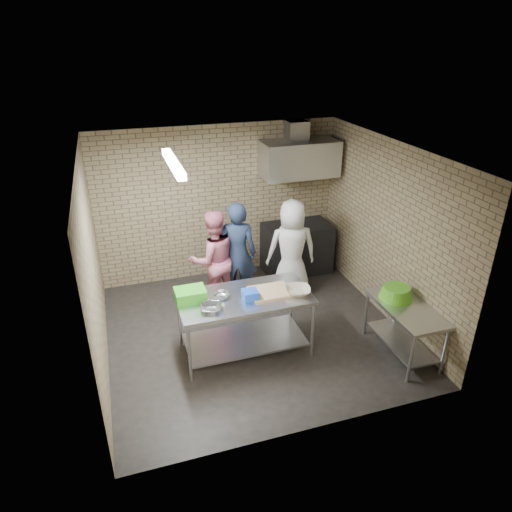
% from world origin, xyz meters
% --- Properties ---
extents(floor, '(4.20, 4.20, 0.00)m').
position_xyz_m(floor, '(0.00, 0.00, 0.00)').
color(floor, black).
rests_on(floor, ground).
extents(ceiling, '(4.20, 4.20, 0.00)m').
position_xyz_m(ceiling, '(0.00, 0.00, 2.70)').
color(ceiling, black).
rests_on(ceiling, ground).
extents(back_wall, '(4.20, 0.06, 2.70)m').
position_xyz_m(back_wall, '(0.00, 2.00, 1.35)').
color(back_wall, '#9B8960').
rests_on(back_wall, ground).
extents(front_wall, '(4.20, 0.06, 2.70)m').
position_xyz_m(front_wall, '(0.00, -2.00, 1.35)').
color(front_wall, '#9B8960').
rests_on(front_wall, ground).
extents(left_wall, '(0.06, 4.00, 2.70)m').
position_xyz_m(left_wall, '(-2.10, 0.00, 1.35)').
color(left_wall, '#9B8960').
rests_on(left_wall, ground).
extents(right_wall, '(0.06, 4.00, 2.70)m').
position_xyz_m(right_wall, '(2.10, 0.00, 1.35)').
color(right_wall, '#9B8960').
rests_on(right_wall, ground).
extents(prep_table, '(1.78, 0.89, 0.89)m').
position_xyz_m(prep_table, '(-0.25, -0.40, 0.44)').
color(prep_table, silver).
rests_on(prep_table, floor).
extents(side_counter, '(0.60, 1.20, 0.75)m').
position_xyz_m(side_counter, '(1.80, -1.10, 0.38)').
color(side_counter, silver).
rests_on(side_counter, floor).
extents(stove, '(1.20, 0.70, 0.90)m').
position_xyz_m(stove, '(1.35, 1.65, 0.45)').
color(stove, black).
rests_on(stove, floor).
extents(range_hood, '(1.30, 0.60, 0.60)m').
position_xyz_m(range_hood, '(1.35, 1.70, 2.10)').
color(range_hood, silver).
rests_on(range_hood, back_wall).
extents(hood_duct, '(0.35, 0.30, 0.30)m').
position_xyz_m(hood_duct, '(1.35, 1.85, 2.55)').
color(hood_duct, '#A5A8AD').
rests_on(hood_duct, back_wall).
extents(wall_shelf, '(0.80, 0.20, 0.04)m').
position_xyz_m(wall_shelf, '(1.65, 1.89, 1.92)').
color(wall_shelf, '#3F2B19').
rests_on(wall_shelf, back_wall).
extents(fluorescent_fixture, '(0.10, 1.25, 0.08)m').
position_xyz_m(fluorescent_fixture, '(-1.00, 0.00, 2.64)').
color(fluorescent_fixture, white).
rests_on(fluorescent_fixture, ceiling).
extents(green_crate, '(0.39, 0.30, 0.16)m').
position_xyz_m(green_crate, '(-0.95, -0.28, 0.97)').
color(green_crate, green).
rests_on(green_crate, prep_table).
extents(blue_tub, '(0.20, 0.20, 0.13)m').
position_xyz_m(blue_tub, '(-0.20, -0.50, 0.95)').
color(blue_tub, blue).
rests_on(blue_tub, prep_table).
extents(cutting_board, '(0.54, 0.41, 0.03)m').
position_xyz_m(cutting_board, '(0.10, -0.42, 0.90)').
color(cutting_board, tan).
rests_on(cutting_board, prep_table).
extents(mixing_bowl_a, '(0.34, 0.34, 0.07)m').
position_xyz_m(mixing_bowl_a, '(-0.75, -0.60, 0.92)').
color(mixing_bowl_a, '#AEB0B5').
rests_on(mixing_bowl_a, prep_table).
extents(mixing_bowl_b, '(0.26, 0.26, 0.07)m').
position_xyz_m(mixing_bowl_b, '(-0.55, -0.35, 0.92)').
color(mixing_bowl_b, silver).
rests_on(mixing_bowl_b, prep_table).
extents(ceramic_bowl, '(0.41, 0.41, 0.08)m').
position_xyz_m(ceramic_bowl, '(0.45, -0.55, 0.93)').
color(ceramic_bowl, '#C0B09A').
rests_on(ceramic_bowl, prep_table).
extents(green_basin, '(0.46, 0.46, 0.17)m').
position_xyz_m(green_basin, '(1.78, -0.85, 0.83)').
color(green_basin, '#59C626').
rests_on(green_basin, side_counter).
extents(bottle_red, '(0.07, 0.07, 0.18)m').
position_xyz_m(bottle_red, '(1.40, 1.89, 2.03)').
color(bottle_red, '#B22619').
rests_on(bottle_red, wall_shelf).
extents(man_navy, '(0.72, 0.58, 1.73)m').
position_xyz_m(man_navy, '(0.02, 0.93, 0.86)').
color(man_navy, black).
rests_on(man_navy, floor).
extents(woman_pink, '(0.86, 0.71, 1.62)m').
position_xyz_m(woman_pink, '(-0.37, 0.94, 0.81)').
color(woman_pink, '#CA6B80').
rests_on(woman_pink, floor).
extents(woman_white, '(0.90, 0.66, 1.67)m').
position_xyz_m(woman_white, '(0.93, 0.87, 0.84)').
color(woman_white, white).
rests_on(woman_white, floor).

